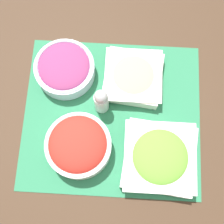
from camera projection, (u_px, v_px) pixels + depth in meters
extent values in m
plane|color=#422D1E|center=(112.00, 115.00, 0.87)|extent=(3.00, 3.00, 0.00)
cube|color=#2D7A51|center=(112.00, 115.00, 0.87)|extent=(0.49, 0.44, 0.00)
cube|color=silver|center=(133.00, 78.00, 0.88)|extent=(0.17, 0.17, 0.04)
cube|color=silver|center=(133.00, 75.00, 0.86)|extent=(0.16, 0.16, 0.00)
ellipsoid|color=#A8CC7F|center=(133.00, 75.00, 0.86)|extent=(0.13, 0.13, 0.02)
cylinder|color=white|center=(79.00, 146.00, 0.82)|extent=(0.17, 0.17, 0.06)
torus|color=white|center=(78.00, 144.00, 0.79)|extent=(0.17, 0.17, 0.01)
ellipsoid|color=red|center=(78.00, 144.00, 0.79)|extent=(0.15, 0.15, 0.06)
cube|color=white|center=(159.00, 158.00, 0.82)|extent=(0.20, 0.20, 0.04)
cube|color=white|center=(160.00, 157.00, 0.79)|extent=(0.18, 0.18, 0.00)
ellipsoid|color=#6BAD38|center=(160.00, 157.00, 0.80)|extent=(0.15, 0.15, 0.04)
cylinder|color=silver|center=(65.00, 70.00, 0.88)|extent=(0.17, 0.17, 0.05)
torus|color=silver|center=(64.00, 66.00, 0.86)|extent=(0.16, 0.16, 0.01)
ellipsoid|color=#93386B|center=(64.00, 66.00, 0.86)|extent=(0.14, 0.14, 0.03)
cylinder|color=silver|center=(101.00, 102.00, 0.84)|extent=(0.04, 0.04, 0.08)
sphere|color=#B2B2B7|center=(101.00, 96.00, 0.79)|extent=(0.03, 0.03, 0.03)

